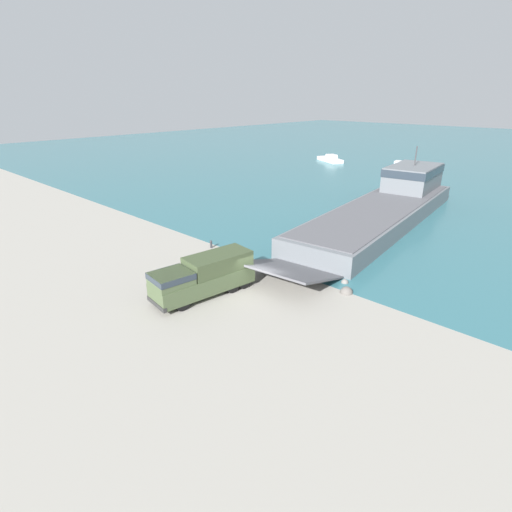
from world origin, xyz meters
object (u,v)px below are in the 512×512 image
Objects in this scene: moored_boat_a at (330,159)px; mooring_bollard at (211,244)px; soldier_on_ramp at (194,263)px; moored_boat_c at (400,165)px; military_truck at (203,276)px; landing_craft at (390,203)px.

moored_boat_a reaches higher than mooring_bollard.
moored_boat_c is (-10.02, 59.79, -0.49)m from soldier_on_ramp.
military_truck is 62.94m from moored_boat_c.
moored_boat_c is (-13.28, 61.51, -1.02)m from military_truck.
landing_craft is 4.90× the size of military_truck.
landing_craft is 6.23× the size of moored_boat_c.
military_truck is 1.02× the size of moored_boat_a.
moored_boat_c is at bearing 96.70° from mooring_bollard.
landing_craft reaches higher than soldier_on_ramp.
soldier_on_ramp is at bearing -128.94° from moored_boat_a.
soldier_on_ramp is at bearing -90.42° from moored_boat_c.
military_truck is 4.71× the size of soldier_on_ramp.
soldier_on_ramp is 0.27× the size of moored_boat_c.
moored_boat_c is at bearing -51.65° from moored_boat_a.
moored_boat_a reaches higher than moored_boat_c.
military_truck is 65.06m from moored_boat_a.
moored_boat_a is 1.25× the size of moored_boat_c.
military_truck reaches higher than moored_boat_a.
moored_boat_a is at bearing -173.98° from soldier_on_ramp.
soldier_on_ramp is (-3.98, -25.83, -0.79)m from landing_craft.
mooring_bollard is at bearing -93.23° from moored_boat_c.
military_truck is at bearing -87.74° from moored_boat_c.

